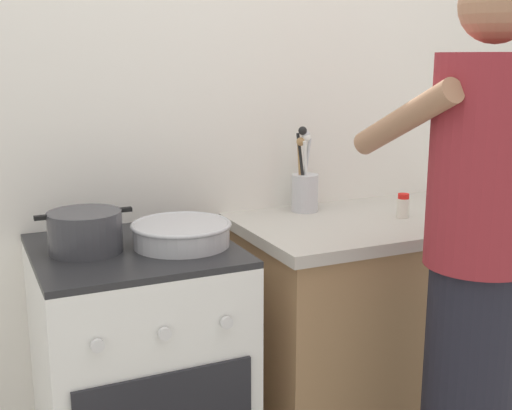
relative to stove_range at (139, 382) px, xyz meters
The scene contains 8 objects.
back_wall 1.03m from the stove_range, 32.64° to the left, with size 3.20×0.10×2.50m.
countertop 0.90m from the stove_range, ahead, with size 1.00×0.60×0.90m.
stove_range is the anchor object (origin of this frame).
pot 0.53m from the stove_range, behind, with size 0.28×0.22×0.12m.
mixing_bowl 0.51m from the stove_range, 17.22° to the right, with size 0.31×0.31×0.07m.
utensil_crock 0.91m from the stove_range, 15.96° to the left, with size 0.10×0.10×0.32m.
spice_bottle 1.10m from the stove_range, ahead, with size 0.04×0.04×0.09m.
person 1.09m from the stove_range, 34.36° to the right, with size 0.41×0.50×1.70m.
Camera 1 is at (-0.81, -1.75, 1.47)m, focal length 45.89 mm.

